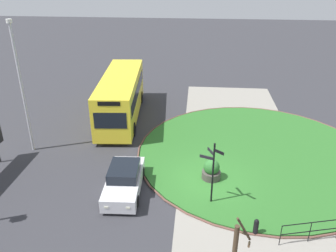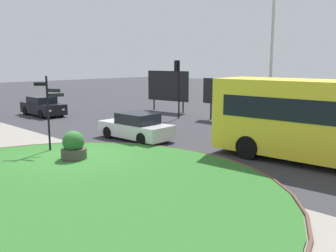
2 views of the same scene
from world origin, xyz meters
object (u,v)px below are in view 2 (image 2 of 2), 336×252
car_near_lane (43,107)px  planter_near_signpost (74,148)px  billboard_right (168,86)px  billboard_left (233,93)px  signpost_directional (49,108)px  car_far_lane (136,127)px  lamppost_tall (271,55)px  bus_yellow (336,121)px  traffic_light_near (178,76)px

car_near_lane → planter_near_signpost: 14.27m
car_near_lane → billboard_right: size_ratio=1.03×
billboard_left → billboard_right: size_ratio=1.26×
signpost_directional → planter_near_signpost: signpost_directional is taller
car_near_lane → billboard_right: billboard_right is taller
car_far_lane → billboard_left: bearing=-94.8°
signpost_directional → car_near_lane: size_ratio=0.84×
signpost_directional → billboard_right: size_ratio=0.86×
billboard_left → lamppost_tall: bearing=-20.4°
car_far_lane → lamppost_tall: (3.86, 6.82, 3.75)m
bus_yellow → lamppost_tall: bearing=-44.6°
car_near_lane → lamppost_tall: 17.15m
signpost_directional → car_far_lane: size_ratio=0.81×
car_far_lane → lamppost_tall: 8.69m
signpost_directional → billboard_left: size_ratio=0.68×
traffic_light_near → lamppost_tall: lamppost_tall is taller
bus_yellow → car_near_lane: size_ratio=2.41×
billboard_left → billboard_right: (-7.06, 1.00, 0.06)m
signpost_directional → billboard_right: (-6.10, 13.77, 0.03)m
billboard_right → planter_near_signpost: 16.14m
signpost_directional → car_far_lane: 4.78m
car_near_lane → lamppost_tall: size_ratio=0.50×
signpost_directional → billboard_left: bearing=85.7°
lamppost_tall → billboard_right: bearing=167.2°
billboard_right → car_near_lane: bearing=-129.1°
bus_yellow → traffic_light_near: (-12.93, 4.83, 1.23)m
traffic_light_near → lamppost_tall: bearing=172.7°
traffic_light_near → planter_near_signpost: bearing=107.0°
signpost_directional → car_far_lane: bearing=82.3°
billboard_left → billboard_right: 7.13m
signpost_directional → car_near_lane: signpost_directional is taller
traffic_light_near → billboard_left: 4.21m
planter_near_signpost → bus_yellow: bearing=40.3°
traffic_light_near → car_near_lane: bearing=30.5°
signpost_directional → planter_near_signpost: 2.52m
billboard_left → planter_near_signpost: 12.97m
traffic_light_near → billboard_left: size_ratio=0.82×
traffic_light_near → billboard_left: traffic_light_near is taller
lamppost_tall → billboard_right: (-10.58, 2.40, -2.37)m
traffic_light_near → car_far_lane: bearing=110.7°
billboard_right → planter_near_signpost: billboard_right is taller
bus_yellow → signpost_directional: bearing=29.4°
lamppost_tall → signpost_directional: bearing=-111.5°
bus_yellow → planter_near_signpost: size_ratio=7.84×
bus_yellow → lamppost_tall: 7.73m
bus_yellow → car_near_lane: bearing=-0.6°
car_far_lane → traffic_light_near: 8.15m
traffic_light_near → billboard_left: (3.88, 1.27, -1.04)m
car_near_lane → car_far_lane: bearing=-3.8°
signpost_directional → billboard_left: 12.80m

